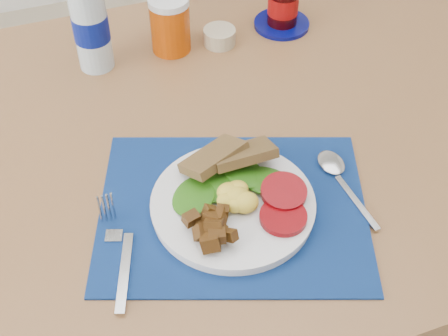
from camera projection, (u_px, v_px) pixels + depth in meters
name	position (u px, v px, depth m)	size (l,w,h in m)	color
table	(276.00, 151.00, 1.16)	(1.40, 0.90, 0.75)	brown
chair_far	(208.00, 9.00, 1.64)	(0.56, 0.55, 1.17)	brown
placemat	(233.00, 209.00, 0.95)	(0.40, 0.32, 0.00)	#040C31
breakfast_plate	(231.00, 204.00, 0.93)	(0.25, 0.25, 0.06)	silver
fork	(118.00, 249.00, 0.89)	(0.06, 0.19, 0.00)	#B2B5BA
spoon	(339.00, 175.00, 0.99)	(0.04, 0.18, 0.01)	#B2B5BA
water_bottle	(90.00, 20.00, 1.13)	(0.07, 0.07, 0.23)	#ADBFCC
juice_glass	(170.00, 25.00, 1.20)	(0.08, 0.08, 0.11)	#AF3D04
ramekin	(219.00, 37.00, 1.24)	(0.06, 0.06, 0.03)	tan
jam_on_saucer	(283.00, 6.00, 1.27)	(0.12, 0.12, 0.10)	#050958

